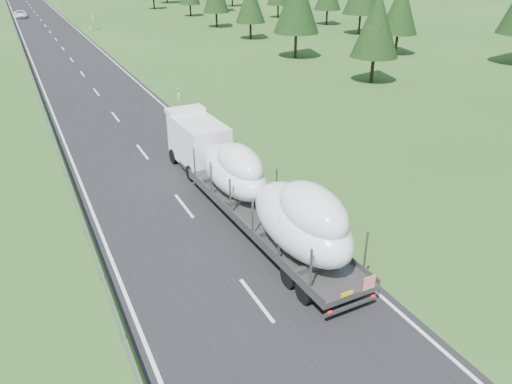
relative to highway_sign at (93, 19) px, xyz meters
name	(u,v)px	position (x,y,z in m)	size (l,w,h in m)	color
ground	(256,300)	(-7.20, -80.00, -1.81)	(400.00, 400.00, 0.00)	#29511B
road_surface	(41,20)	(-7.20, 20.00, -1.80)	(10.00, 400.00, 0.02)	black
guardrail	(11,18)	(-12.50, 19.94, -1.21)	(0.10, 400.00, 0.76)	slate
highway_sign	(93,19)	(0.00, 0.00, 0.00)	(0.08, 0.90, 2.60)	slate
boat_truck	(251,183)	(-4.64, -74.11, 0.38)	(3.10, 18.65, 4.22)	white
distant_van	(20,14)	(-10.59, 25.23, -1.08)	(2.40, 5.21, 1.45)	white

